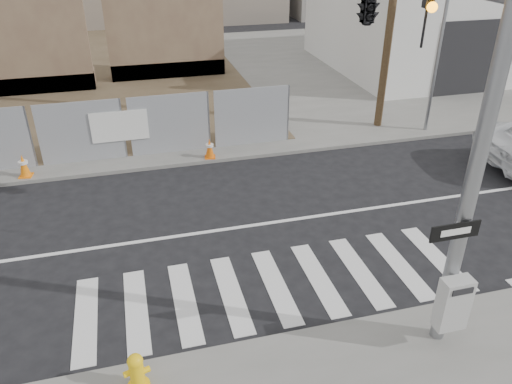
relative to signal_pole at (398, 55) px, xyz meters
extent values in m
plane|color=black|center=(-2.49, 2.05, -4.78)|extent=(100.00, 100.00, 0.00)
cube|color=slate|center=(-2.49, 16.05, -4.72)|extent=(50.00, 20.00, 0.12)
cylinder|color=gray|center=(0.01, -2.75, -1.16)|extent=(0.26, 0.26, 7.00)
cube|color=#B2B2AF|center=(-0.04, -3.03, -3.64)|extent=(0.55, 0.30, 1.05)
cube|color=black|center=(-0.24, -2.91, -2.16)|extent=(0.90, 0.03, 0.30)
cube|color=silver|center=(-0.24, -2.93, -2.16)|extent=(0.55, 0.01, 0.12)
imported|color=black|center=(0.01, -0.75, 0.79)|extent=(0.16, 0.20, 1.00)
imported|color=black|center=(0.01, 1.45, 0.79)|extent=(0.53, 2.48, 1.00)
cylinder|color=gray|center=(5.51, 6.65, -2.06)|extent=(0.12, 0.12, 5.20)
cube|color=brown|center=(-9.49, 15.05, -0.66)|extent=(6.00, 0.50, 8.00)
cube|color=brown|center=(-9.49, 15.45, -4.26)|extent=(6.00, 1.30, 0.80)
cube|color=brown|center=(-2.99, 16.45, -4.26)|extent=(5.50, 1.30, 0.80)
cube|color=silver|center=(11.51, 15.05, -2.26)|extent=(12.00, 10.00, 4.80)
cube|color=black|center=(9.51, 10.03, -3.06)|extent=(3.40, 0.06, 3.20)
cylinder|color=yellow|center=(-5.54, -2.50, -4.38)|extent=(0.30, 0.30, 0.57)
sphere|color=yellow|center=(-5.54, -2.50, -4.08)|extent=(0.26, 0.26, 0.26)
cylinder|color=yellow|center=(-5.70, -2.50, -4.32)|extent=(0.16, 0.14, 0.10)
cylinder|color=yellow|center=(-5.39, -2.50, -4.32)|extent=(0.16, 0.14, 0.10)
cube|color=orange|center=(-8.44, 6.37, -4.64)|extent=(0.43, 0.43, 0.03)
cone|color=orange|center=(-8.44, 6.37, -4.30)|extent=(0.38, 0.38, 0.72)
cylinder|color=silver|center=(-8.44, 6.37, -4.20)|extent=(0.28, 0.28, 0.08)
cube|color=orange|center=(-2.74, 6.27, -4.65)|extent=(0.40, 0.40, 0.03)
cone|color=orange|center=(-2.74, 6.27, -4.32)|extent=(0.36, 0.36, 0.67)
cylinder|color=silver|center=(-2.74, 6.27, -4.23)|extent=(0.26, 0.26, 0.08)
camera|label=1|loc=(-5.12, -8.64, 2.31)|focal=35.00mm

